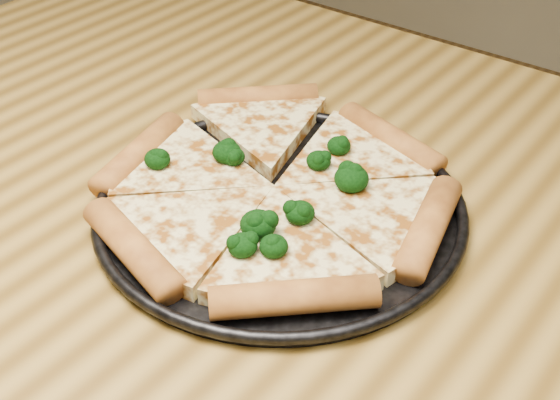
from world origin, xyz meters
The scene contains 4 objects.
dining_table centered at (0.00, 0.00, 0.66)m, with size 1.20×0.90×0.75m.
pizza_pan centered at (0.00, 0.04, 0.76)m, with size 0.33×0.33×0.02m.
pizza centered at (-0.02, 0.05, 0.77)m, with size 0.34×0.34×0.03m.
broccoli_florets centered at (0.00, 0.04, 0.78)m, with size 0.19×0.19×0.02m.
Camera 1 is at (0.33, -0.39, 1.16)m, focal length 49.06 mm.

